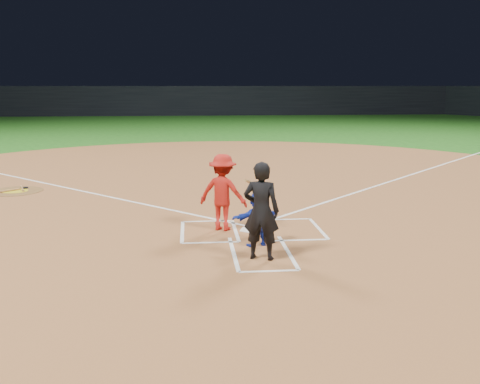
{
  "coord_description": "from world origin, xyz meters",
  "views": [
    {
      "loc": [
        -1.39,
        -11.88,
        3.32
      ],
      "look_at": [
        -0.3,
        -0.4,
        1.0
      ],
      "focal_mm": 40.0,
      "sensor_mm": 36.0,
      "label": 1
    }
  ],
  "objects": [
    {
      "name": "ground",
      "position": [
        0.0,
        0.0,
        0.0
      ],
      "size": [
        120.0,
        120.0,
        0.0
      ],
      "primitive_type": "plane",
      "color": "#1B5515",
      "rests_on": "ground"
    },
    {
      "name": "on_deck_bat_b",
      "position": [
        -7.12,
        5.19,
        0.05
      ],
      "size": [
        0.63,
        0.65,
        0.06
      ],
      "primitive_type": "cylinder",
      "rotation": [
        1.57,
        0.0,
        -0.76
      ],
      "color": "#925F35",
      "rests_on": "on_deck_circle"
    },
    {
      "name": "batter_at_plate",
      "position": [
        -0.65,
        0.13,
        0.89
      ],
      "size": [
        1.42,
        1.09,
        1.76
      ],
      "color": "#B21A13",
      "rests_on": "home_plate_dirt"
    },
    {
      "name": "bat_weight_donut",
      "position": [
        -6.72,
        5.69,
        0.05
      ],
      "size": [
        0.19,
        0.19,
        0.05
      ],
      "primitive_type": "torus",
      "color": "black",
      "rests_on": "on_deck_circle"
    },
    {
      "name": "home_plate_dirt",
      "position": [
        0.0,
        6.0,
        0.01
      ],
      "size": [
        28.0,
        28.0,
        0.01
      ],
      "primitive_type": "cylinder",
      "color": "brown",
      "rests_on": "ground"
    },
    {
      "name": "home_plate",
      "position": [
        0.0,
        0.0,
        0.02
      ],
      "size": [
        0.6,
        0.6,
        0.02
      ],
      "primitive_type": "cylinder",
      "rotation": [
        0.0,
        0.0,
        3.14
      ],
      "color": "white",
      "rests_on": "home_plate_dirt"
    },
    {
      "name": "on_deck_bat_a",
      "position": [
        -6.77,
        5.54,
        0.05
      ],
      "size": [
        0.36,
        0.81,
        0.06
      ],
      "primitive_type": "cylinder",
      "rotation": [
        1.57,
        0.0,
        0.37
      ],
      "color": "#A1713B",
      "rests_on": "on_deck_circle"
    },
    {
      "name": "stadium_wall_far",
      "position": [
        0.0,
        48.0,
        1.6
      ],
      "size": [
        80.0,
        1.2,
        3.2
      ],
      "primitive_type": "cube",
      "color": "black",
      "rests_on": "ground"
    },
    {
      "name": "chalk_markings",
      "position": [
        0.0,
        5.29,
        0.01
      ],
      "size": [
        28.35,
        17.32,
        0.01
      ],
      "color": "white",
      "rests_on": "home_plate_dirt"
    },
    {
      "name": "catcher",
      "position": [
        -0.02,
        -1.21,
        0.58
      ],
      "size": [
        1.11,
        0.68,
        1.15
      ],
      "primitive_type": "imported",
      "rotation": [
        0.0,
        0.0,
        3.49
      ],
      "color": "#152DB2",
      "rests_on": "home_plate_dirt"
    },
    {
      "name": "on_deck_circle",
      "position": [
        -6.92,
        5.29,
        0.02
      ],
      "size": [
        1.7,
        1.7,
        0.01
      ],
      "primitive_type": "cylinder",
      "color": "brown",
      "rests_on": "home_plate_dirt"
    },
    {
      "name": "on_deck_logo",
      "position": [
        -6.92,
        5.29,
        0.02
      ],
      "size": [
        0.8,
        0.8,
        0.0
      ],
      "primitive_type": "cylinder",
      "color": "gold",
      "rests_on": "on_deck_circle"
    },
    {
      "name": "umpire",
      "position": [
        -0.05,
        -2.08,
        0.96
      ],
      "size": [
        0.81,
        0.66,
        1.9
      ],
      "primitive_type": "imported",
      "rotation": [
        0.0,
        0.0,
        2.81
      ],
      "color": "black",
      "rests_on": "home_plate_dirt"
    }
  ]
}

